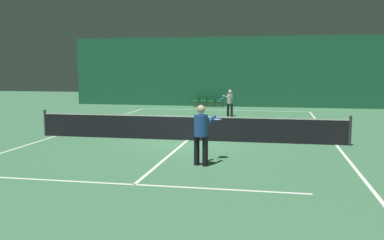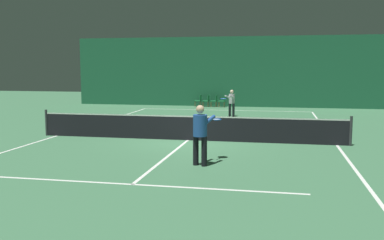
{
  "view_description": "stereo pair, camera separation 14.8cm",
  "coord_description": "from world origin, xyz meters",
  "px_view_note": "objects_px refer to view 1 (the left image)",
  "views": [
    {
      "loc": [
        3.23,
        -15.92,
        2.78
      ],
      "look_at": [
        0.49,
        -1.62,
        0.99
      ],
      "focal_mm": 40.0,
      "sensor_mm": 36.0,
      "label": 1
    },
    {
      "loc": [
        3.38,
        -15.89,
        2.78
      ],
      "look_at": [
        0.49,
        -1.62,
        0.99
      ],
      "focal_mm": 40.0,
      "sensor_mm": 36.0,
      "label": 2
    }
  ],
  "objects_px": {
    "courtside_chair_2": "(212,100)",
    "player_far": "(230,101)",
    "courtside_chair_1": "(205,100)",
    "tennis_net": "(187,127)",
    "player_near": "(202,130)",
    "courtside_chair_0": "(197,100)",
    "courtside_chair_3": "(220,100)"
  },
  "relations": [
    {
      "from": "courtside_chair_2",
      "to": "player_far",
      "type": "bearing_deg",
      "value": 17.37
    },
    {
      "from": "player_far",
      "to": "courtside_chair_1",
      "type": "xyz_separation_m",
      "value": [
        -2.37,
        5.76,
        -0.4
      ]
    },
    {
      "from": "player_far",
      "to": "courtside_chair_2",
      "type": "height_order",
      "value": "player_far"
    },
    {
      "from": "tennis_net",
      "to": "player_near",
      "type": "bearing_deg",
      "value": -73.07
    },
    {
      "from": "courtside_chair_0",
      "to": "player_far",
      "type": "bearing_deg",
      "value": 27.11
    },
    {
      "from": "tennis_net",
      "to": "courtside_chair_3",
      "type": "xyz_separation_m",
      "value": [
        -0.47,
        14.15,
        -0.03
      ]
    },
    {
      "from": "courtside_chair_0",
      "to": "courtside_chair_3",
      "type": "height_order",
      "value": "same"
    },
    {
      "from": "courtside_chair_0",
      "to": "courtside_chair_2",
      "type": "relative_size",
      "value": 1.0
    },
    {
      "from": "courtside_chair_1",
      "to": "courtside_chair_2",
      "type": "bearing_deg",
      "value": 90.0
    },
    {
      "from": "courtside_chair_0",
      "to": "courtside_chair_2",
      "type": "distance_m",
      "value": 1.15
    },
    {
      "from": "player_far",
      "to": "courtside_chair_0",
      "type": "height_order",
      "value": "player_far"
    },
    {
      "from": "courtside_chair_3",
      "to": "player_far",
      "type": "bearing_deg",
      "value": 12.04
    },
    {
      "from": "player_near",
      "to": "courtside_chair_2",
      "type": "distance_m",
      "value": 18.38
    },
    {
      "from": "courtside_chair_0",
      "to": "courtside_chair_3",
      "type": "relative_size",
      "value": 1.0
    },
    {
      "from": "courtside_chair_2",
      "to": "courtside_chair_3",
      "type": "bearing_deg",
      "value": 90.0
    },
    {
      "from": "courtside_chair_1",
      "to": "player_far",
      "type": "bearing_deg",
      "value": 22.41
    },
    {
      "from": "courtside_chair_3",
      "to": "player_near",
      "type": "bearing_deg",
      "value": 5.36
    },
    {
      "from": "player_near",
      "to": "courtside_chair_0",
      "type": "relative_size",
      "value": 2.07
    },
    {
      "from": "player_far",
      "to": "courtside_chair_0",
      "type": "xyz_separation_m",
      "value": [
        -2.95,
        5.76,
        -0.4
      ]
    },
    {
      "from": "player_near",
      "to": "tennis_net",
      "type": "bearing_deg",
      "value": 35.1
    },
    {
      "from": "courtside_chair_3",
      "to": "courtside_chair_0",
      "type": "bearing_deg",
      "value": -90.0
    },
    {
      "from": "tennis_net",
      "to": "courtside_chair_3",
      "type": "bearing_deg",
      "value": 91.89
    },
    {
      "from": "tennis_net",
      "to": "courtside_chair_3",
      "type": "distance_m",
      "value": 14.15
    },
    {
      "from": "player_near",
      "to": "courtside_chair_1",
      "type": "xyz_separation_m",
      "value": [
        -2.86,
        18.23,
        -0.53
      ]
    },
    {
      "from": "player_near",
      "to": "courtside_chair_2",
      "type": "bearing_deg",
      "value": 25.31
    },
    {
      "from": "courtside_chair_2",
      "to": "player_near",
      "type": "bearing_deg",
      "value": 7.14
    },
    {
      "from": "courtside_chair_2",
      "to": "courtside_chair_1",
      "type": "bearing_deg",
      "value": -90.0
    },
    {
      "from": "courtside_chair_0",
      "to": "courtside_chair_2",
      "type": "bearing_deg",
      "value": 90.0
    },
    {
      "from": "tennis_net",
      "to": "player_far",
      "type": "height_order",
      "value": "player_far"
    },
    {
      "from": "courtside_chair_2",
      "to": "tennis_net",
      "type": "bearing_deg",
      "value": 4.21
    },
    {
      "from": "tennis_net",
      "to": "player_near",
      "type": "distance_m",
      "value": 4.29
    },
    {
      "from": "player_near",
      "to": "courtside_chair_3",
      "type": "relative_size",
      "value": 2.07
    }
  ]
}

